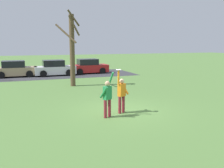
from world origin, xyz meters
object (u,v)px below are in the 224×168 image
Objects in this scene: bare_tree_tall at (72,48)px; person_catcher at (122,93)px; person_defender at (107,96)px; parked_car_white at (55,68)px; frisbee_disc at (119,70)px; parked_car_red at (89,67)px; parked_car_tan at (15,69)px.

person_catcher is at bearing -84.93° from bare_tree_tall.
person_defender is 0.49× the size of parked_car_white.
frisbee_disc is 8.30m from bare_tree_tall.
bare_tree_tall is (-3.25, -7.51, 2.17)m from parked_car_red.
parked_car_white is at bearing -172.84° from parked_car_red.
frisbee_disc is 0.04× the size of bare_tree_tall.
bare_tree_tall is (4.33, -7.29, 2.17)m from parked_car_tan.
bare_tree_tall reaches higher than frisbee_disc.
frisbee_disc is at bearing -86.39° from bare_tree_tall.
person_catcher is 1.02× the size of person_defender.
bare_tree_tall is at bearing -111.25° from person_catcher.
bare_tree_tall is (-0.72, 8.15, 1.92)m from person_catcher.
parked_car_red is (7.58, 0.23, 0.00)m from parked_car_tan.
bare_tree_tall is at bearing 93.61° from frisbee_disc.
bare_tree_tall reaches higher than parked_car_white.
frisbee_disc is at bearing -73.76° from parked_car_tan.
frisbee_disc reaches higher than parked_car_white.
person_defender is at bearing 0.00° from person_catcher.
person_defender is at bearing -90.92° from bare_tree_tall.
parked_car_tan is 8.75m from bare_tree_tall.
parked_car_tan is at bearing 174.11° from parked_car_white.
parked_car_tan is (-4.19, 15.86, -0.25)m from person_defender.
person_catcher reaches higher than parked_car_white.
bare_tree_tall is (0.52, -6.97, 2.17)m from parked_car_white.
person_defender is 15.55m from parked_car_white.
frisbee_disc reaches higher than person_defender.
frisbee_disc is 16.33m from parked_car_tan.
parked_car_red is at bearing 51.80° from person_defender.
person_defender is 8.28× the size of frisbee_disc.
bare_tree_tall is at bearing 62.76° from person_defender.
person_defender reaches higher than parked_car_tan.
parked_car_tan is 1.00× the size of parked_car_white.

